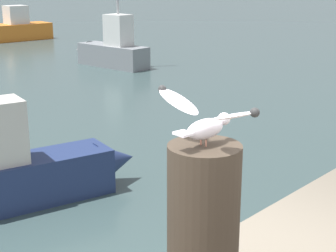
{
  "coord_description": "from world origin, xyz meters",
  "views": [
    {
      "loc": [
        -1.98,
        -1.88,
        3.03
      ],
      "look_at": [
        -0.06,
        -0.08,
        2.26
      ],
      "focal_mm": 55.94,
      "sensor_mm": 36.0,
      "label": 1
    }
  ],
  "objects_px": {
    "boat_grey": "(109,49)",
    "mooring_post": "(203,222)",
    "seagull": "(206,120)",
    "boat_navy": "(15,171)"
  },
  "relations": [
    {
      "from": "mooring_post",
      "to": "boat_grey",
      "type": "relative_size",
      "value": 0.17
    },
    {
      "from": "seagull",
      "to": "boat_grey",
      "type": "height_order",
      "value": "boat_grey"
    },
    {
      "from": "mooring_post",
      "to": "boat_grey",
      "type": "bearing_deg",
      "value": 51.22
    },
    {
      "from": "mooring_post",
      "to": "seagull",
      "type": "distance_m",
      "value": 0.55
    },
    {
      "from": "seagull",
      "to": "boat_navy",
      "type": "xyz_separation_m",
      "value": [
        1.46,
        4.42,
        -1.85
      ]
    },
    {
      "from": "mooring_post",
      "to": "boat_navy",
      "type": "relative_size",
      "value": 0.24
    },
    {
      "from": "mooring_post",
      "to": "seagull",
      "type": "height_order",
      "value": "seagull"
    },
    {
      "from": "boat_grey",
      "to": "mooring_post",
      "type": "bearing_deg",
      "value": -128.78
    },
    {
      "from": "mooring_post",
      "to": "boat_grey",
      "type": "xyz_separation_m",
      "value": [
        9.67,
        12.04,
        -1.21
      ]
    },
    {
      "from": "boat_grey",
      "to": "boat_navy",
      "type": "height_order",
      "value": "boat_grey"
    }
  ]
}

